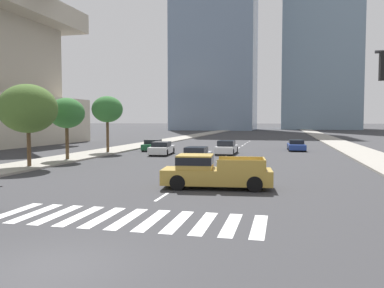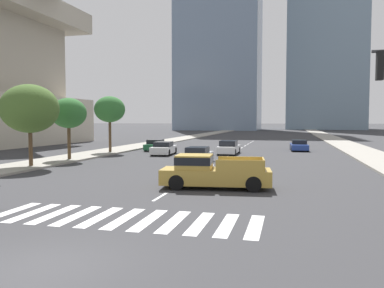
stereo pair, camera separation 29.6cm
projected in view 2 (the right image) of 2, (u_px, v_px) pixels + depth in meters
The scene contains 15 objects.
ground_plane at pixel (40, 269), 9.06m from camera, with size 800.00×800.00×0.00m, color #333335.
sidewalk_east at pixel (376, 158), 35.06m from camera, with size 4.00×260.00×0.15m, color gray.
sidewalk_west at pixel (104, 152), 41.25m from camera, with size 4.00×260.00×0.15m, color gray.
crosswalk_near at pixel (124, 218), 13.68m from camera, with size 9.45×3.00×0.01m.
lane_divider_center at pixel (233, 153), 40.85m from camera, with size 0.14×50.00×0.01m.
pickup_truck at pixel (210, 172), 19.76m from camera, with size 5.60×2.49×1.67m.
sedan_white_0 at pixel (164, 149), 38.95m from camera, with size 2.09×4.57×1.29m.
sedan_green_1 at pixel (156, 145), 44.38m from camera, with size 2.24×4.46×1.24m.
sedan_white_2 at pixel (229, 148), 39.67m from camera, with size 1.86×4.52×1.36m.
sedan_silver_3 at pixel (198, 156), 31.18m from camera, with size 1.88×4.37×1.30m.
sedan_blue_4 at pixel (299, 146), 44.29m from camera, with size 2.00×4.62×1.18m.
street_tree_nearest at pixel (30, 109), 28.00m from camera, with size 4.06×4.06×5.80m.
street_tree_second at pixel (69, 113), 32.97m from camera, with size 2.97×2.97×5.11m.
street_tree_third at pixel (110, 110), 40.56m from camera, with size 3.15×3.15×5.71m.
office_tower_left_skyline at pixel (220, 1), 137.12m from camera, with size 27.89×23.90×90.81m.
Camera 2 is at (5.47, -7.80, 3.40)m, focal length 36.98 mm.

